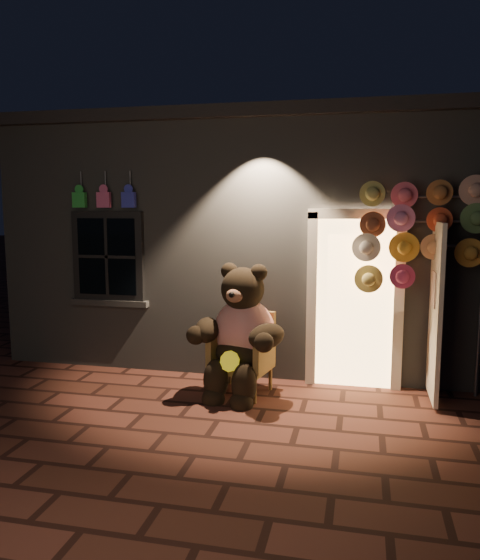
% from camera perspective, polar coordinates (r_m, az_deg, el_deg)
% --- Properties ---
extents(ground, '(60.00, 60.00, 0.00)m').
position_cam_1_polar(ground, '(5.90, -2.36, -14.45)').
color(ground, '#582C21').
rests_on(ground, ground).
extents(shop_building, '(7.30, 5.95, 3.51)m').
position_cam_1_polar(shop_building, '(9.37, 3.96, 4.79)').
color(shop_building, slate).
rests_on(shop_building, ground).
extents(wicker_armchair, '(0.76, 0.71, 0.97)m').
position_cam_1_polar(wicker_armchair, '(6.59, 0.45, -7.57)').
color(wicker_armchair, olive).
rests_on(wicker_armchair, ground).
extents(teddy_bear, '(1.17, 1.01, 1.65)m').
position_cam_1_polar(teddy_bear, '(6.41, 0.08, -5.70)').
color(teddy_bear, red).
rests_on(teddy_bear, ground).
extents(hat_rack, '(1.72, 0.22, 2.53)m').
position_cam_1_polar(hat_rack, '(6.58, 18.08, 4.88)').
color(hat_rack, '#59595E').
rests_on(hat_rack, ground).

